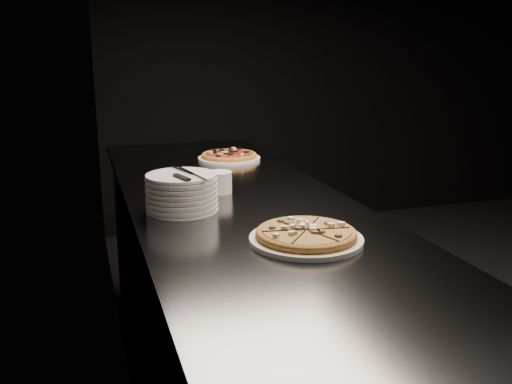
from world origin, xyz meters
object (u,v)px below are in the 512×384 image
object	(u,v)px
plate_stack	(182,192)
cutlery	(185,174)
pizza_mushroom	(306,235)
counter	(241,324)
pizza_tomato	(229,156)
ramekin	(220,182)

from	to	relation	value
plate_stack	cutlery	bearing A→B (deg)	-62.38
pizza_mushroom	counter	bearing A→B (deg)	96.62
counter	cutlery	xyz separation A→B (m)	(-0.20, -0.07, 0.58)
pizza_tomato	plate_stack	xyz separation A→B (m)	(-0.35, -0.74, 0.04)
counter	ramekin	bearing A→B (deg)	108.55
plate_stack	ramekin	world-z (taller)	plate_stack
counter	plate_stack	world-z (taller)	plate_stack
plate_stack	cutlery	world-z (taller)	cutlery
counter	pizza_tomato	distance (m)	0.84
pizza_tomato	ramekin	xyz separation A→B (m)	(-0.18, -0.56, 0.02)
counter	cutlery	distance (m)	0.62
counter	pizza_tomato	xyz separation A→B (m)	(0.14, 0.68, 0.48)
plate_stack	ramekin	size ratio (longest dim) A/B	2.55
pizza_mushroom	cutlery	distance (m)	0.47
pizza_mushroom	pizza_tomato	world-z (taller)	pizza_mushroom
cutlery	ramekin	bearing A→B (deg)	33.65
ramekin	cutlery	bearing A→B (deg)	-128.91
pizza_mushroom	plate_stack	world-z (taller)	plate_stack
pizza_mushroom	cutlery	size ratio (longest dim) A/B	1.30
counter	cutlery	world-z (taller)	cutlery
pizza_mushroom	ramekin	world-z (taller)	ramekin
cutlery	ramekin	xyz separation A→B (m)	(0.16, 0.19, -0.08)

